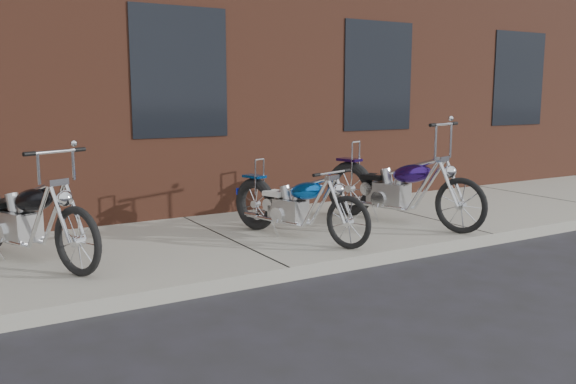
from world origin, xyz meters
TOP-DOWN VIEW (x-y plane):
  - ground at (0.00, 0.00)m, footprint 120.00×120.00m
  - sidewalk at (0.00, 1.50)m, footprint 22.00×3.00m
  - chopper_purple at (2.38, 1.13)m, footprint 0.92×2.41m
  - chopper_blue at (0.72, 1.09)m, footprint 0.80×2.07m
  - chopper_third at (-2.29, 1.61)m, footprint 1.10×2.24m

SIDE VIEW (x-z plane):
  - ground at x=0.00m, z-range 0.00..0.00m
  - sidewalk at x=0.00m, z-range 0.00..0.15m
  - chopper_blue at x=0.72m, z-range 0.07..1.00m
  - chopper_third at x=-2.29m, z-range -0.03..1.20m
  - chopper_purple at x=2.38m, z-range -0.10..1.30m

